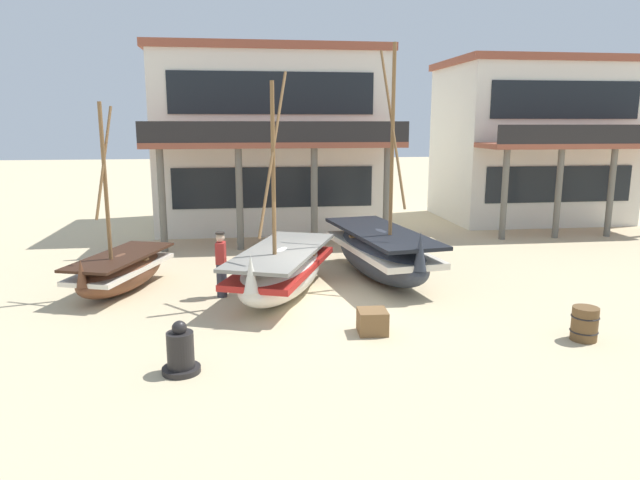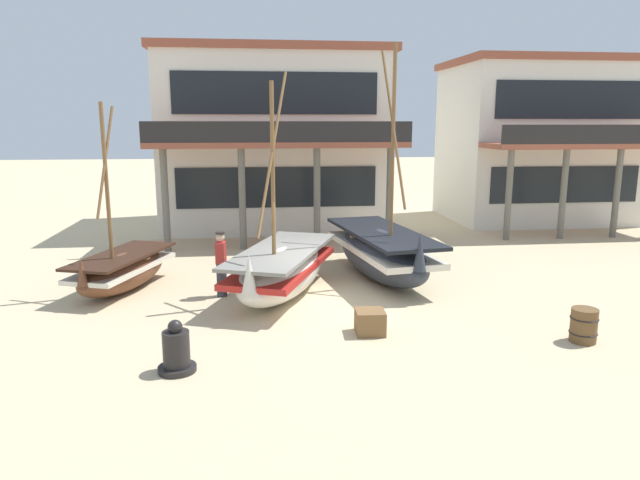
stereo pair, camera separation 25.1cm
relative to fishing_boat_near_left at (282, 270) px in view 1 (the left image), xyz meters
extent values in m
plane|color=#CCB78E|center=(1.01, -0.86, -0.68)|extent=(120.00, 120.00, 0.00)
ellipsoid|color=silver|center=(0.01, 0.02, -0.07)|extent=(3.25, 5.00, 1.22)
cube|color=red|center=(0.01, 0.02, 0.08)|extent=(3.20, 4.83, 0.15)
cube|color=gray|center=(0.01, 0.02, 0.49)|extent=(3.26, 4.93, 0.09)
cone|color=silver|center=(-0.81, -2.09, 0.48)|extent=(0.43, 0.43, 0.85)
cylinder|color=brown|center=(-0.21, -0.53, 2.41)|extent=(0.10, 0.10, 4.47)
cylinder|color=brown|center=(-0.21, -0.53, 3.04)|extent=(0.87, 2.11, 3.81)
cube|color=brown|center=(0.14, 0.35, 0.36)|extent=(1.53, 0.72, 0.06)
ellipsoid|color=#2D333D|center=(2.91, 1.34, 0.01)|extent=(2.45, 5.37, 1.38)
cube|color=silver|center=(2.91, 1.34, 0.19)|extent=(2.44, 5.17, 0.17)
cube|color=black|center=(2.91, 1.34, 0.65)|extent=(2.49, 5.28, 0.10)
cone|color=#2D333D|center=(3.29, -1.11, 0.64)|extent=(0.38, 0.38, 0.97)
cylinder|color=brown|center=(3.01, 0.71, 3.00)|extent=(0.10, 0.10, 5.42)
cylinder|color=brown|center=(3.01, 0.71, 3.57)|extent=(0.35, 1.84, 4.09)
cube|color=brown|center=(2.85, 1.73, 0.50)|extent=(1.60, 0.40, 0.06)
ellipsoid|color=brown|center=(-4.17, 1.00, -0.19)|extent=(2.42, 3.82, 0.97)
cube|color=silver|center=(-4.17, 1.00, -0.07)|extent=(2.39, 3.68, 0.12)
cube|color=#351E13|center=(-4.17, 1.00, 0.25)|extent=(2.43, 3.76, 0.07)
cone|color=brown|center=(-4.73, -0.63, 0.24)|extent=(0.34, 0.34, 0.68)
cylinder|color=brown|center=(-4.31, 0.57, 2.10)|extent=(0.10, 0.10, 4.19)
cylinder|color=brown|center=(-4.31, 0.57, 2.74)|extent=(0.41, 1.02, 2.73)
cube|color=brown|center=(-4.08, 1.25, 0.15)|extent=(1.24, 0.56, 0.06)
cylinder|color=#33333D|center=(-1.53, 0.09, -0.24)|extent=(0.26, 0.26, 0.88)
cube|color=#B22D28|center=(-1.53, 0.09, 0.47)|extent=(0.27, 0.39, 0.54)
sphere|color=beige|center=(-1.53, 0.09, 0.86)|extent=(0.22, 0.22, 0.22)
cylinder|color=#2D2823|center=(-1.53, 0.09, 0.98)|extent=(0.24, 0.24, 0.05)
cylinder|color=black|center=(-2.11, -4.42, -0.63)|extent=(0.68, 0.68, 0.10)
cylinder|color=black|center=(-2.11, -4.42, -0.25)|extent=(0.48, 0.48, 0.65)
sphere|color=black|center=(-2.11, -4.42, 0.16)|extent=(0.26, 0.26, 0.26)
cylinder|color=brown|center=(5.90, -3.94, -0.33)|extent=(0.52, 0.52, 0.70)
torus|color=black|center=(5.90, -3.94, -0.17)|extent=(0.56, 0.56, 0.03)
torus|color=black|center=(5.90, -3.94, -0.48)|extent=(0.56, 0.56, 0.03)
cube|color=brown|center=(1.70, -2.96, -0.42)|extent=(0.64, 0.64, 0.50)
cube|color=silver|center=(0.24, 10.92, 2.84)|extent=(9.13, 6.22, 7.04)
cube|color=brown|center=(0.24, 10.92, 6.51)|extent=(9.49, 6.47, 0.30)
cube|color=black|center=(0.24, 7.78, 1.26)|extent=(7.67, 0.06, 1.55)
cube|color=black|center=(0.24, 7.78, 4.78)|extent=(7.67, 0.06, 1.55)
cube|color=brown|center=(0.24, 6.55, 2.94)|extent=(9.13, 2.51, 0.20)
cylinder|color=#666056|center=(-3.67, 5.68, 1.08)|extent=(0.24, 0.24, 3.52)
cylinder|color=#666056|center=(-1.06, 5.68, 1.08)|extent=(0.24, 0.24, 3.52)
cylinder|color=#666056|center=(1.55, 5.68, 1.08)|extent=(0.24, 0.24, 3.52)
cylinder|color=#666056|center=(4.16, 5.68, 1.08)|extent=(0.24, 0.24, 3.52)
cube|color=black|center=(0.24, 5.35, 3.39)|extent=(9.13, 0.08, 0.70)
cube|color=silver|center=(12.10, 10.79, 2.73)|extent=(7.60, 5.51, 6.81)
cube|color=brown|center=(12.10, 10.79, 6.28)|extent=(7.90, 5.74, 0.30)
cube|color=black|center=(12.10, 8.00, 1.20)|extent=(6.38, 0.06, 1.50)
cube|color=black|center=(12.10, 8.00, 4.60)|extent=(6.38, 0.06, 1.50)
cube|color=brown|center=(12.10, 6.93, 2.83)|extent=(7.60, 2.20, 0.20)
cylinder|color=#666056|center=(8.84, 6.16, 1.02)|extent=(0.24, 0.24, 3.40)
cylinder|color=#666056|center=(11.01, 6.16, 1.02)|extent=(0.24, 0.24, 3.40)
cylinder|color=#666056|center=(13.18, 6.16, 1.02)|extent=(0.24, 0.24, 3.40)
cube|color=black|center=(12.10, 5.88, 3.28)|extent=(7.60, 0.08, 0.70)
camera|label=1|loc=(-0.93, -14.20, 3.68)|focal=32.16mm
camera|label=2|loc=(-0.68, -14.23, 3.68)|focal=32.16mm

